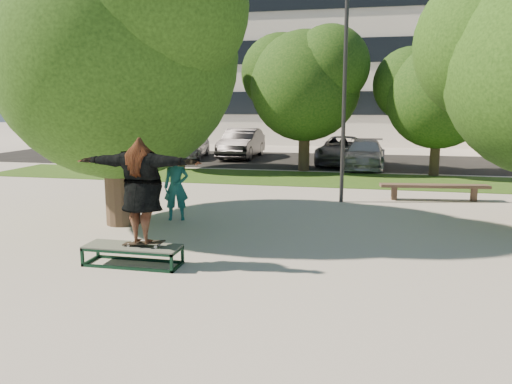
% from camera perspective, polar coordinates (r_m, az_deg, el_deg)
% --- Properties ---
extents(ground, '(120.00, 120.00, 0.00)m').
position_cam_1_polar(ground, '(10.75, 3.05, -5.98)').
color(ground, '#A7A09A').
rests_on(ground, ground).
extents(grass_strip, '(30.00, 4.00, 0.02)m').
position_cam_1_polar(grass_strip, '(19.93, 10.32, 1.37)').
color(grass_strip, '#234413').
rests_on(grass_strip, ground).
extents(asphalt_strip, '(40.00, 8.00, 0.01)m').
position_cam_1_polar(asphalt_strip, '(26.42, 8.68, 3.52)').
color(asphalt_strip, black).
rests_on(asphalt_strip, ground).
extents(tree_left, '(6.96, 5.95, 7.12)m').
position_cam_1_polar(tree_left, '(12.84, -15.97, 16.19)').
color(tree_left, '#38281E').
rests_on(tree_left, ground).
extents(bg_tree_left, '(5.28, 4.51, 5.77)m').
position_cam_1_polar(bg_tree_left, '(22.82, -9.00, 11.87)').
color(bg_tree_left, '#38281E').
rests_on(bg_tree_left, ground).
extents(bg_tree_mid, '(5.76, 4.92, 6.24)m').
position_cam_1_polar(bg_tree_mid, '(22.47, 5.47, 12.70)').
color(bg_tree_mid, '#38281E').
rests_on(bg_tree_mid, ground).
extents(bg_tree_right, '(5.04, 4.31, 5.43)m').
position_cam_1_polar(bg_tree_right, '(21.95, 19.97, 10.84)').
color(bg_tree_right, '#38281E').
rests_on(bg_tree_right, ground).
extents(lamppost, '(0.25, 0.15, 6.11)m').
position_cam_1_polar(lamppost, '(15.22, 10.05, 10.60)').
color(lamppost, '#2D2D30').
rests_on(lamppost, ground).
extents(office_building, '(30.00, 14.12, 16.00)m').
position_cam_1_polar(office_building, '(42.63, 7.64, 16.77)').
color(office_building, silver).
rests_on(office_building, ground).
extents(grind_box, '(1.80, 0.60, 0.38)m').
position_cam_1_polar(grind_box, '(9.62, -13.90, -7.03)').
color(grind_box, black).
rests_on(grind_box, ground).
extents(skater_rig, '(2.38, 0.68, 2.01)m').
position_cam_1_polar(skater_rig, '(9.24, -12.94, 0.14)').
color(skater_rig, white).
rests_on(skater_rig, grind_box).
extents(bystander, '(0.73, 0.58, 1.73)m').
position_cam_1_polar(bystander, '(12.96, -9.10, 0.60)').
color(bystander, '#175B5A').
rests_on(bystander, ground).
extents(bench, '(3.31, 0.83, 0.50)m').
position_cam_1_polar(bench, '(16.39, 19.69, 0.53)').
color(bench, brown).
rests_on(bench, ground).
extents(car_silver_a, '(2.39, 4.64, 1.51)m').
position_cam_1_polar(car_silver_a, '(27.89, -7.64, 5.43)').
color(car_silver_a, silver).
rests_on(car_silver_a, asphalt_strip).
extents(car_dark, '(1.72, 4.89, 1.61)m').
position_cam_1_polar(car_dark, '(27.60, -1.67, 5.57)').
color(car_dark, black).
rests_on(car_dark, asphalt_strip).
extents(car_grey, '(2.53, 5.04, 1.37)m').
position_cam_1_polar(car_grey, '(25.10, 9.85, 4.70)').
color(car_grey, slate).
rests_on(car_grey, asphalt_strip).
extents(car_silver_b, '(2.01, 4.54, 1.30)m').
position_cam_1_polar(car_silver_b, '(23.81, 12.32, 4.25)').
color(car_silver_b, '#BBBAC0').
rests_on(car_silver_b, asphalt_strip).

